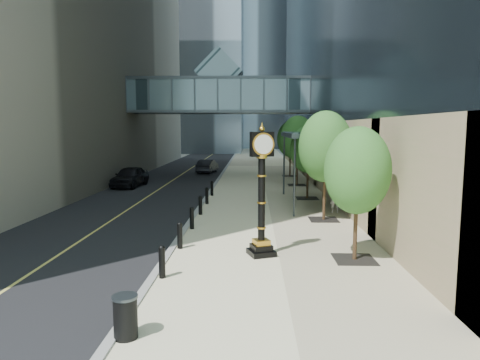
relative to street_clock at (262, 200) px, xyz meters
name	(u,v)px	position (x,y,z in m)	size (l,w,h in m)	color
ground	(250,293)	(-0.37, -3.44, -2.06)	(320.00, 320.00, 0.00)	gray
road	(195,166)	(-7.37, 36.56, -2.05)	(8.00, 180.00, 0.02)	black
sidewalk	(260,166)	(0.63, 36.56, -2.03)	(8.00, 180.00, 0.06)	beige
curb	(227,166)	(-3.37, 36.56, -2.02)	(0.25, 180.00, 0.07)	gray
distant_tower_c	(233,34)	(-6.37, 116.56, 30.44)	(22.00, 22.00, 65.00)	#91A5B7
skywalk	(219,94)	(-3.37, 24.56, 5.65)	(17.00, 4.20, 5.80)	#466470
entrance_canopy	(311,135)	(3.11, 10.56, 2.13)	(3.00, 8.00, 4.38)	#383F44
bollard_row	(196,212)	(-3.07, 5.56, -1.55)	(0.20, 16.20, 0.90)	black
street_trees	(306,144)	(3.23, 13.48, 1.48)	(2.69, 28.39, 5.53)	black
street_clock	(262,200)	(0.00, 0.00, 0.00)	(1.11, 1.11, 4.61)	black
trash_bin	(126,318)	(-3.07, -6.20, -1.55)	(0.52, 0.52, 0.90)	black
pedestrian	(335,199)	(4.13, 7.89, -1.24)	(0.55, 0.36, 1.52)	#B8B2A9
car_near	(130,177)	(-9.96, 18.07, -1.24)	(1.88, 4.68, 1.59)	black
car_far	(207,166)	(-4.99, 28.84, -1.36)	(1.44, 4.13, 1.36)	black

